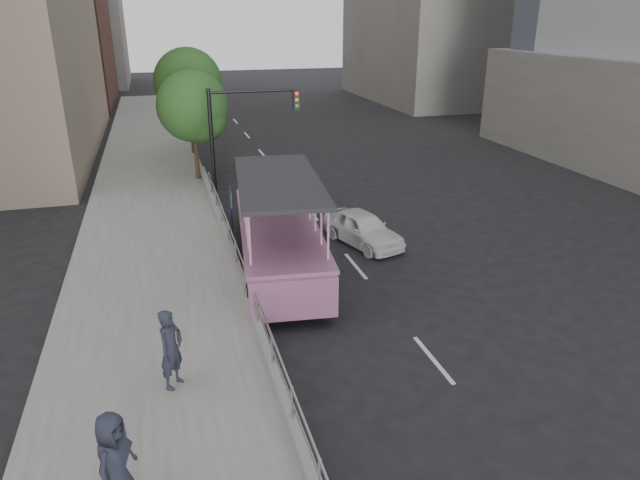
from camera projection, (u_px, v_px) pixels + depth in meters
ground at (369, 326)px, 16.00m from camera, size 160.00×160.00×0.00m
sidewalk at (153, 223)px, 23.43m from camera, size 5.50×80.00×0.30m
kerb_wall at (246, 294)px, 16.82m from camera, size 0.24×30.00×0.36m
guardrail at (245, 273)px, 16.58m from camera, size 0.07×22.00×0.71m
duck_boat at (276, 226)px, 20.00m from camera, size 3.51×10.24×3.33m
car at (363, 228)px, 21.52m from camera, size 2.58×4.02×1.27m
pedestrian_near at (171, 349)px, 12.63m from camera, size 0.78×0.83×1.90m
pedestrian_far at (114, 460)px, 9.54m from camera, size 0.93×1.06×1.82m
parking_sign at (231, 215)px, 19.82m from camera, size 0.13×0.59×2.62m
traffic_signal at (238, 126)px, 25.46m from camera, size 4.20×0.32×5.20m
street_tree_near at (195, 109)px, 28.00m from camera, size 3.52×3.52×5.72m
street_tree_far at (190, 85)px, 33.24m from camera, size 3.97×3.97×6.45m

